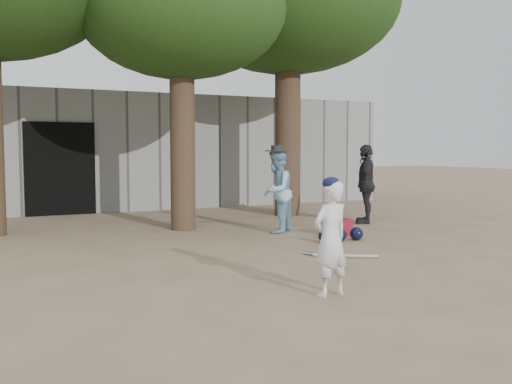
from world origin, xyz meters
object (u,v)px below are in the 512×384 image
spectator_dark (366,184)px  red_bag (339,227)px  boy_player (331,238)px  spectator_blue (277,191)px

spectator_dark → red_bag: 2.02m
boy_player → spectator_blue: (1.68, 4.31, 0.16)m
spectator_dark → red_bag: size_ratio=3.96×
red_bag → boy_player: bearing=-125.8°
spectator_blue → red_bag: spectator_blue is taller
boy_player → red_bag: size_ratio=2.94×
spectator_dark → red_bag: (-1.49, -1.18, -0.68)m
boy_player → spectator_blue: size_ratio=0.79×
boy_player → spectator_dark: 6.16m
spectator_blue → red_bag: (0.84, -0.82, -0.63)m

